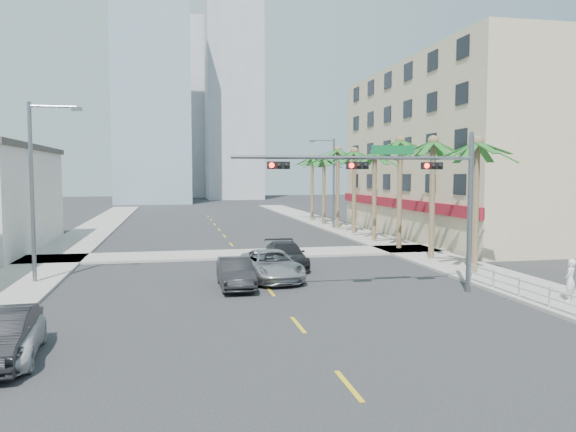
{
  "coord_description": "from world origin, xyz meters",
  "views": [
    {
      "loc": [
        -4.38,
        -15.56,
        5.47
      ],
      "look_at": [
        0.93,
        10.39,
        3.5
      ],
      "focal_mm": 35.0,
      "sensor_mm": 36.0,
      "label": 1
    }
  ],
  "objects_px": {
    "traffic_signal_mast": "(405,183)",
    "car_parked_mid": "(0,337)",
    "car_lane_left": "(236,273)",
    "car_parked_far": "(0,341)",
    "car_lane_right": "(285,255)",
    "pedestrian": "(570,280)",
    "car_lane_center": "(271,265)"
  },
  "relations": [
    {
      "from": "traffic_signal_mast",
      "to": "car_parked_mid",
      "type": "distance_m",
      "value": 16.93
    },
    {
      "from": "car_parked_mid",
      "to": "car_lane_left",
      "type": "xyz_separation_m",
      "value": [
        7.87,
        9.37,
        -0.04
      ]
    },
    {
      "from": "car_parked_far",
      "to": "car_lane_right",
      "type": "relative_size",
      "value": 0.87
    },
    {
      "from": "traffic_signal_mast",
      "to": "car_lane_left",
      "type": "height_order",
      "value": "traffic_signal_mast"
    },
    {
      "from": "car_parked_mid",
      "to": "car_lane_left",
      "type": "distance_m",
      "value": 12.24
    },
    {
      "from": "car_parked_far",
      "to": "pedestrian",
      "type": "xyz_separation_m",
      "value": [
        21.31,
        3.04,
        0.41
      ]
    },
    {
      "from": "traffic_signal_mast",
      "to": "car_lane_center",
      "type": "height_order",
      "value": "traffic_signal_mast"
    },
    {
      "from": "traffic_signal_mast",
      "to": "car_lane_center",
      "type": "relative_size",
      "value": 2.01
    },
    {
      "from": "car_parked_mid",
      "to": "car_lane_left",
      "type": "bearing_deg",
      "value": 47.07
    },
    {
      "from": "car_parked_far",
      "to": "car_lane_left",
      "type": "bearing_deg",
      "value": 44.22
    },
    {
      "from": "car_parked_mid",
      "to": "car_lane_center",
      "type": "relative_size",
      "value": 0.84
    },
    {
      "from": "car_lane_center",
      "to": "pedestrian",
      "type": "relative_size",
      "value": 3.12
    },
    {
      "from": "car_lane_right",
      "to": "car_lane_left",
      "type": "bearing_deg",
      "value": -122.78
    },
    {
      "from": "car_parked_mid",
      "to": "car_lane_center",
      "type": "xyz_separation_m",
      "value": [
        9.92,
        11.07,
        0.01
      ]
    },
    {
      "from": "car_parked_far",
      "to": "car_lane_left",
      "type": "distance_m",
      "value": 12.18
    },
    {
      "from": "car_lane_center",
      "to": "car_lane_right",
      "type": "height_order",
      "value": "car_lane_center"
    },
    {
      "from": "car_parked_mid",
      "to": "car_parked_far",
      "type": "relative_size",
      "value": 1.03
    },
    {
      "from": "traffic_signal_mast",
      "to": "car_parked_far",
      "type": "relative_size",
      "value": 2.47
    },
    {
      "from": "traffic_signal_mast",
      "to": "car_parked_mid",
      "type": "relative_size",
      "value": 2.4
    },
    {
      "from": "traffic_signal_mast",
      "to": "car_parked_far",
      "type": "height_order",
      "value": "traffic_signal_mast"
    },
    {
      "from": "car_lane_center",
      "to": "traffic_signal_mast",
      "type": "bearing_deg",
      "value": -46.55
    },
    {
      "from": "pedestrian",
      "to": "car_parked_far",
      "type": "bearing_deg",
      "value": -31.5
    },
    {
      "from": "car_lane_center",
      "to": "car_parked_far",
      "type": "bearing_deg",
      "value": -135.78
    },
    {
      "from": "car_parked_far",
      "to": "car_parked_mid",
      "type": "bearing_deg",
      "value": -84.37
    },
    {
      "from": "car_lane_center",
      "to": "pedestrian",
      "type": "distance_m",
      "value": 13.87
    },
    {
      "from": "car_parked_mid",
      "to": "car_lane_right",
      "type": "bearing_deg",
      "value": 49.18
    },
    {
      "from": "car_lane_right",
      "to": "car_parked_far",
      "type": "bearing_deg",
      "value": -127.12
    },
    {
      "from": "car_parked_mid",
      "to": "car_lane_left",
      "type": "height_order",
      "value": "car_parked_mid"
    },
    {
      "from": "car_parked_far",
      "to": "car_lane_left",
      "type": "xyz_separation_m",
      "value": [
        7.89,
        9.27,
        0.09
      ]
    },
    {
      "from": "car_lane_left",
      "to": "traffic_signal_mast",
      "type": "bearing_deg",
      "value": -23.86
    },
    {
      "from": "car_parked_mid",
      "to": "car_parked_far",
      "type": "height_order",
      "value": "car_parked_mid"
    },
    {
      "from": "car_lane_center",
      "to": "car_parked_mid",
      "type": "bearing_deg",
      "value": -135.48
    }
  ]
}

